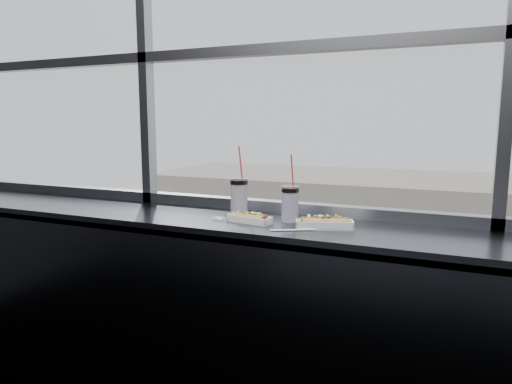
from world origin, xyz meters
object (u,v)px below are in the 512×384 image
at_px(soda_cup_right, 290,202).
at_px(loose_straw, 297,230).
at_px(wrapper, 218,218).
at_px(hotdog_tray_right, 324,223).
at_px(car_near_b, 227,363).
at_px(tree_center, 449,275).
at_px(pedestrian_a, 334,286).
at_px(hotdog_tray_left, 249,218).
at_px(tree_left, 316,255).
at_px(car_near_a, 128,338).
at_px(pedestrian_b, 391,302).
at_px(car_far_b, 487,335).
at_px(soda_cup_left, 239,194).

relative_size(soda_cup_right, loose_straw, 1.40).
bearing_deg(wrapper, hotdog_tray_right, 3.24).
xyz_separation_m(loose_straw, wrapper, (-0.45, 0.07, 0.01)).
distance_m(car_near_b, tree_center, 15.56).
bearing_deg(pedestrian_a, hotdog_tray_left, -167.41).
bearing_deg(tree_left, hotdog_tray_left, -74.91).
bearing_deg(hotdog_tray_right, wrapper, 163.58).
relative_size(wrapper, tree_left, 0.02).
bearing_deg(hotdog_tray_right, car_near_a, 112.94).
bearing_deg(wrapper, car_near_b, 117.36).
bearing_deg(pedestrian_b, tree_left, 77.96).
relative_size(soda_cup_right, pedestrian_a, 0.18).
bearing_deg(car_far_b, tree_left, 66.49).
distance_m(loose_straw, pedestrian_a, 31.66).
relative_size(car_near_a, pedestrian_a, 3.19).
bearing_deg(car_far_b, tree_center, 24.47).
bearing_deg(car_far_b, pedestrian_a, 61.79).
relative_size(hotdog_tray_right, tree_center, 0.06).
distance_m(wrapper, pedestrian_b, 29.40).
xyz_separation_m(hotdog_tray_left, soda_cup_right, (0.18, 0.11, 0.08)).
height_order(pedestrian_b, tree_center, tree_center).
distance_m(hotdog_tray_right, tree_left, 30.72).
bearing_deg(soda_cup_right, car_far_b, 82.96).
height_order(car_far_b, tree_left, tree_left).
height_order(hotdog_tray_left, tree_left, hotdog_tray_left).
xyz_separation_m(soda_cup_left, pedestrian_b, (-2.08, 27.00, -11.09)).
relative_size(soda_cup_left, loose_straw, 1.54).
height_order(hotdog_tray_right, tree_center, hotdog_tray_right).
bearing_deg(tree_center, car_far_b, -62.32).
distance_m(car_near_b, pedestrian_a, 12.67).
relative_size(soda_cup_right, pedestrian_b, 0.16).
bearing_deg(car_far_b, pedestrian_b, 58.99).
bearing_deg(wrapper, loose_straw, -8.24).
height_order(soda_cup_left, soda_cup_right, soda_cup_left).
height_order(pedestrian_a, tree_left, tree_left).
relative_size(hotdog_tray_right, pedestrian_b, 0.13).
bearing_deg(car_near_b, pedestrian_a, -4.00).
bearing_deg(wrapper, soda_cup_left, 81.19).
bearing_deg(car_far_b, loose_straw, 170.03).
relative_size(pedestrian_a, tree_center, 0.44).
bearing_deg(wrapper, pedestrian_b, 94.31).
bearing_deg(car_near_a, hotdog_tray_right, -136.48).
height_order(soda_cup_right, car_far_b, soda_cup_right).
relative_size(car_near_b, pedestrian_a, 2.99).
bearing_deg(pedestrian_b, soda_cup_left, -175.59).
bearing_deg(car_near_a, pedestrian_b, -47.88).
bearing_deg(tree_center, soda_cup_left, -92.47).
relative_size(loose_straw, car_far_b, 0.04).
relative_size(tree_left, tree_center, 1.10).
xyz_separation_m(hotdog_tray_left, loose_straw, (0.28, -0.08, -0.02)).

